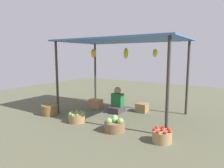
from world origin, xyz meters
name	(u,v)px	position (x,y,z in m)	size (l,w,h in m)	color
ground_plane	(121,113)	(0.00, 0.00, 0.00)	(14.00, 14.00, 0.00)	#5A5B43
market_stall_structure	(121,45)	(-0.01, 0.01, 2.01)	(3.62, 2.18, 2.17)	#38332D
vendor_person	(117,103)	(-0.16, 0.03, 0.30)	(0.36, 0.44, 0.78)	#3E3339
basket_green_chilies	(50,110)	(-1.70, -1.23, 0.15)	(0.47, 0.47, 0.32)	brown
basket_green_apples	(77,118)	(-0.57, -1.31, 0.12)	(0.43, 0.43, 0.28)	#98784A
basket_cabbages	(115,125)	(0.59, -1.33, 0.14)	(0.48, 0.48, 0.36)	brown
basket_red_tomatoes	(162,136)	(1.70, -1.33, 0.13)	(0.39, 0.39, 0.29)	#9E8051
wooden_crate_near_vendor	(96,104)	(-1.02, 0.10, 0.15)	(0.42, 0.26, 0.29)	#A8764C
wooden_crate_stacked_rear	(142,108)	(0.46, 0.48, 0.13)	(0.33, 0.33, 0.27)	olive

